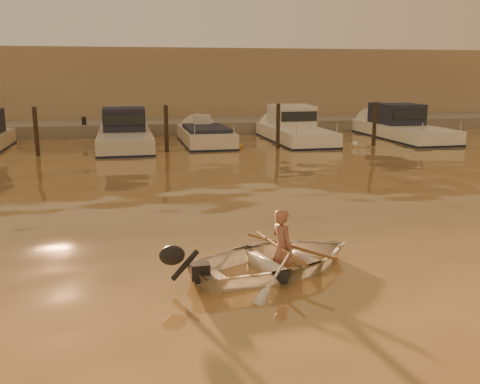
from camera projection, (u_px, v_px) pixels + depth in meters
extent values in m
plane|color=olive|center=(240.00, 256.00, 10.06)|extent=(160.00, 160.00, 0.00)
imported|color=white|center=(277.00, 260.00, 9.28)|extent=(3.64, 3.05, 0.65)
imported|color=#9E604F|center=(282.00, 248.00, 9.28)|extent=(0.47, 0.59, 1.40)
cylinder|color=brown|center=(289.00, 246.00, 9.35)|extent=(1.07, 1.86, 0.13)
cylinder|color=brown|center=(280.00, 247.00, 9.26)|extent=(0.32, 2.09, 0.13)
cylinder|color=#2D2319|center=(36.00, 134.00, 21.85)|extent=(0.18, 0.18, 2.20)
cylinder|color=#2D2319|center=(166.00, 131.00, 22.97)|extent=(0.18, 0.18, 2.20)
cylinder|color=#2D2319|center=(278.00, 128.00, 24.02)|extent=(0.18, 0.18, 2.20)
cylinder|color=#2D2319|center=(374.00, 126.00, 25.00)|extent=(0.18, 0.18, 2.20)
sphere|color=silver|center=(144.00, 153.00, 22.10)|extent=(0.30, 0.30, 0.30)
sphere|color=orange|center=(239.00, 146.00, 24.06)|extent=(0.30, 0.30, 0.30)
sphere|color=white|center=(355.00, 144.00, 24.70)|extent=(0.30, 0.30, 0.30)
cube|color=gray|center=(159.00, 130.00, 30.51)|extent=(52.00, 4.00, 1.00)
cube|color=#9E8466|center=(152.00, 87.00, 35.25)|extent=(46.00, 7.00, 4.80)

